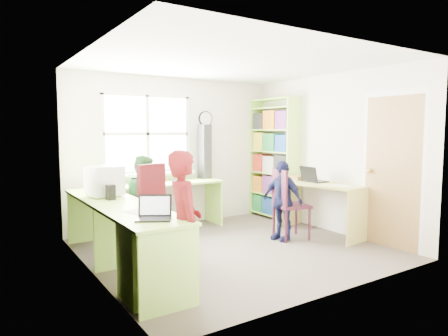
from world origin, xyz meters
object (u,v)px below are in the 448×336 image
(l_desk, at_px, (148,234))
(person_green, at_px, (144,200))
(cd_tower, at_px, (205,152))
(person_red, at_px, (184,224))
(right_desk, at_px, (322,197))
(potted_plant, at_px, (140,175))
(person_navy, at_px, (282,200))
(crt_monitor, at_px, (105,181))
(bookshelf, at_px, (274,162))
(laptop_left, at_px, (154,213))
(laptop_right, at_px, (312,178))
(wooden_chair, at_px, (287,201))
(swivel_chair, at_px, (159,216))

(l_desk, relative_size, person_green, 2.41)
(cd_tower, height_order, person_red, cd_tower)
(l_desk, xyz_separation_m, right_desk, (2.85, 0.22, 0.10))
(potted_plant, bearing_deg, person_navy, -41.28)
(person_green, relative_size, person_navy, 1.08)
(right_desk, bearing_deg, potted_plant, 141.58)
(crt_monitor, distance_m, person_navy, 2.43)
(bookshelf, height_order, person_red, bookshelf)
(right_desk, bearing_deg, cd_tower, 118.49)
(right_desk, xyz_separation_m, person_green, (-2.43, 0.93, 0.05))
(person_green, bearing_deg, bookshelf, -87.67)
(laptop_left, bearing_deg, person_navy, 51.51)
(right_desk, height_order, person_red, person_red)
(crt_monitor, relative_size, laptop_right, 1.18)
(cd_tower, relative_size, person_navy, 0.80)
(potted_plant, bearing_deg, l_desk, -108.49)
(person_navy, bearing_deg, bookshelf, 133.82)
(crt_monitor, height_order, laptop_left, crt_monitor)
(wooden_chair, bearing_deg, laptop_right, 21.76)
(bookshelf, height_order, person_green, bookshelf)
(laptop_right, xyz_separation_m, cd_tower, (-1.06, 1.44, 0.37))
(l_desk, height_order, right_desk, right_desk)
(potted_plant, bearing_deg, swivel_chair, -98.66)
(person_green, bearing_deg, cd_tower, -68.33)
(crt_monitor, distance_m, laptop_right, 3.05)
(l_desk, xyz_separation_m, cd_tower, (1.76, 1.82, 0.74))
(crt_monitor, bearing_deg, right_desk, -22.08)
(right_desk, relative_size, laptop_left, 3.54)
(laptop_left, bearing_deg, swivel_chair, 95.47)
(potted_plant, relative_size, person_green, 0.24)
(right_desk, distance_m, person_red, 2.93)
(person_green, bearing_deg, l_desk, 155.52)
(l_desk, relative_size, laptop_right, 8.06)
(swivel_chair, bearing_deg, bookshelf, -0.08)
(person_red, height_order, person_green, person_red)
(right_desk, height_order, crt_monitor, crt_monitor)
(wooden_chair, bearing_deg, laptop_left, -146.96)
(laptop_right, bearing_deg, crt_monitor, 83.57)
(person_green, bearing_deg, wooden_chair, -120.39)
(wooden_chair, height_order, potted_plant, potted_plant)
(swivel_chair, xyz_separation_m, crt_monitor, (-0.60, 0.23, 0.46))
(crt_monitor, bearing_deg, l_desk, -87.55)
(swivel_chair, distance_m, laptop_left, 1.41)
(right_desk, distance_m, wooden_chair, 0.63)
(right_desk, height_order, cd_tower, cd_tower)
(wooden_chair, bearing_deg, cd_tower, 119.85)
(laptop_left, xyz_separation_m, person_navy, (2.31, 0.88, -0.24))
(l_desk, bearing_deg, person_red, -84.22)
(l_desk, relative_size, right_desk, 2.12)
(l_desk, relative_size, cd_tower, 3.28)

